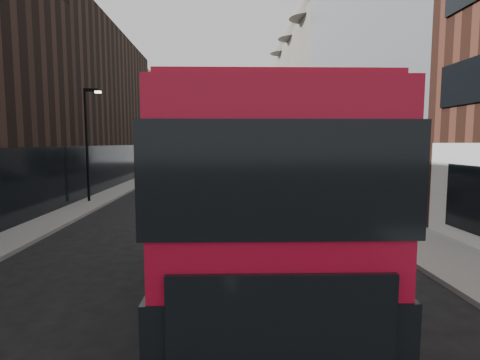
{
  "coord_description": "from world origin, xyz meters",
  "views": [
    {
      "loc": [
        0.11,
        -5.87,
        3.8
      ],
      "look_at": [
        0.75,
        7.23,
        2.5
      ],
      "focal_mm": 28.0,
      "sensor_mm": 36.0,
      "label": 1
    }
  ],
  "objects": [
    {
      "name": "red_bus",
      "position": [
        0.8,
        2.96,
        2.5
      ],
      "size": [
        2.91,
        11.22,
        4.5
      ],
      "rotation": [
        0.0,
        0.0,
        -0.03
      ],
      "color": "maroon",
      "rests_on": "ground"
    },
    {
      "name": "sidewalk_left",
      "position": [
        -8.0,
        25.0,
        0.07
      ],
      "size": [
        2.0,
        80.0,
        0.15
      ],
      "primitive_type": "cube",
      "color": "slate",
      "rests_on": "ground"
    },
    {
      "name": "building_victorian",
      "position": [
        11.38,
        44.0,
        9.66
      ],
      "size": [
        6.5,
        24.0,
        21.0
      ],
      "color": "slate",
      "rests_on": "ground"
    },
    {
      "name": "sidewalk_right",
      "position": [
        7.5,
        25.0,
        0.07
      ],
      "size": [
        3.0,
        80.0,
        0.15
      ],
      "primitive_type": "cube",
      "color": "slate",
      "rests_on": "ground"
    },
    {
      "name": "car_b",
      "position": [
        0.71,
        24.04,
        0.65
      ],
      "size": [
        1.78,
        4.08,
        1.31
      ],
      "primitive_type": "imported",
      "rotation": [
        0.0,
        0.0,
        -0.1
      ],
      "color": "gray",
      "rests_on": "ground"
    },
    {
      "name": "building_left_mid",
      "position": [
        -11.5,
        30.0,
        7.0
      ],
      "size": [
        5.0,
        24.0,
        14.0
      ],
      "primitive_type": "cube",
      "color": "black",
      "rests_on": "ground"
    },
    {
      "name": "grey_bus",
      "position": [
        2.2,
        42.3,
        1.84
      ],
      "size": [
        3.68,
        10.82,
        3.44
      ],
      "rotation": [
        0.0,
        0.0,
        0.11
      ],
      "color": "black",
      "rests_on": "ground"
    },
    {
      "name": "car_c",
      "position": [
        3.32,
        30.44,
        0.67
      ],
      "size": [
        2.2,
        4.74,
        1.34
      ],
      "primitive_type": "imported",
      "rotation": [
        0.0,
        0.0,
        0.07
      ],
      "color": "black",
      "rests_on": "ground"
    },
    {
      "name": "building_modern_block",
      "position": [
        11.47,
        21.0,
        9.9
      ],
      "size": [
        5.03,
        22.0,
        20.0
      ],
      "color": "#AAB0B5",
      "rests_on": "ground"
    },
    {
      "name": "street_lamp",
      "position": [
        -8.22,
        18.0,
        4.18
      ],
      "size": [
        1.06,
        0.22,
        7.0
      ],
      "color": "black",
      "rests_on": "sidewalk_left"
    },
    {
      "name": "car_a",
      "position": [
        3.25,
        19.31,
        0.65
      ],
      "size": [
        1.9,
        3.96,
        1.3
      ],
      "primitive_type": "imported",
      "rotation": [
        0.0,
        0.0,
        -0.1
      ],
      "color": "black",
      "rests_on": "ground"
    },
    {
      "name": "building_left_far",
      "position": [
        -11.5,
        52.0,
        6.5
      ],
      "size": [
        5.0,
        20.0,
        13.0
      ],
      "primitive_type": "cube",
      "color": "slate",
      "rests_on": "ground"
    }
  ]
}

